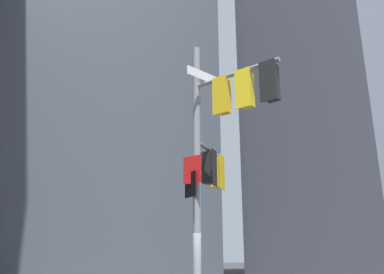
# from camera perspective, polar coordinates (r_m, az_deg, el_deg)

# --- Properties ---
(building_mid_block) EXTENTS (16.37, 16.37, 32.16)m
(building_mid_block) POSITION_cam_1_polar(r_m,az_deg,el_deg) (36.78, -13.58, 6.50)
(building_mid_block) COLOR #4C5460
(building_mid_block) RESTS_ON ground
(signal_pole_assembly) EXTENTS (2.16, 4.08, 8.23)m
(signal_pole_assembly) POSITION_cam_1_polar(r_m,az_deg,el_deg) (11.43, 3.81, -1.20)
(signal_pole_assembly) COLOR gray
(signal_pole_assembly) RESTS_ON ground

